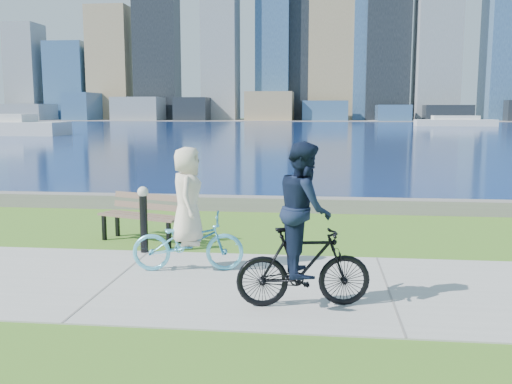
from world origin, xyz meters
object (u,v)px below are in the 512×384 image
bollard_lamp (144,215)px  cyclist_man (304,238)px  park_bench (144,213)px  cyclist_woman (188,225)px

bollard_lamp → cyclist_man: cyclist_man is taller
park_bench → cyclist_woman: bearing=-36.3°
cyclist_woman → cyclist_man: (1.85, -1.46, 0.17)m
park_bench → cyclist_woman: (1.33, -1.98, 0.19)m
park_bench → cyclist_man: 4.69m
bollard_lamp → cyclist_woman: bearing=-44.9°
cyclist_man → bollard_lamp: bearing=40.0°
park_bench → cyclist_woman: size_ratio=0.95×
bollard_lamp → cyclist_man: (2.90, -2.50, 0.23)m
park_bench → cyclist_woman: cyclist_woman is taller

